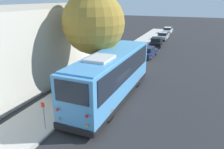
% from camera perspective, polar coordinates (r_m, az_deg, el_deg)
% --- Properties ---
extents(ground_plane, '(160.00, 160.00, 0.00)m').
position_cam_1_polar(ground_plane, '(15.51, 0.51, -7.96)').
color(ground_plane, '#28282B').
extents(sidewalk_slab, '(80.00, 3.03, 0.15)m').
position_cam_1_polar(sidewalk_slab, '(16.99, -11.16, -5.52)').
color(sidewalk_slab, beige).
rests_on(sidewalk_slab, ground).
extents(curb_strip, '(80.00, 0.14, 0.15)m').
position_cam_1_polar(curb_strip, '(16.25, -6.39, -6.45)').
color(curb_strip, '#AAA69D').
rests_on(curb_strip, ground).
extents(shuttle_bus, '(10.75, 2.78, 3.66)m').
position_cam_1_polar(shuttle_bus, '(15.70, -0.09, 0.26)').
color(shuttle_bus, '#4C93D1').
rests_on(shuttle_bus, ground).
extents(parked_sedan_navy, '(4.43, 2.00, 1.30)m').
position_cam_1_polar(parked_sedan_navy, '(28.21, 9.14, 5.79)').
color(parked_sedan_navy, '#19234C').
rests_on(parked_sedan_navy, ground).
extents(parked_sedan_black, '(4.80, 2.05, 1.33)m').
position_cam_1_polar(parked_sedan_black, '(34.99, 11.45, 8.30)').
color(parked_sedan_black, black).
rests_on(parked_sedan_black, ground).
extents(parked_sedan_silver, '(4.72, 1.79, 1.31)m').
position_cam_1_polar(parked_sedan_silver, '(40.98, 13.18, 9.75)').
color(parked_sedan_silver, '#A8AAAF').
rests_on(parked_sedan_silver, ground).
extents(parked_sedan_white, '(4.41, 1.73, 1.32)m').
position_cam_1_polar(parked_sedan_white, '(48.17, 14.32, 11.05)').
color(parked_sedan_white, silver).
rests_on(parked_sedan_white, ground).
extents(street_tree, '(4.97, 4.97, 8.33)m').
position_cam_1_polar(street_tree, '(17.86, -4.69, 14.40)').
color(street_tree, brown).
rests_on(street_tree, sidewalk_slab).
extents(sign_post_near, '(0.06, 0.22, 1.63)m').
position_cam_1_polar(sign_post_near, '(12.82, -17.34, -10.18)').
color(sign_post_near, gray).
rests_on(sign_post_near, sidewalk_slab).
extents(sign_post_far, '(0.06, 0.06, 1.20)m').
position_cam_1_polar(sign_post_far, '(14.14, -12.90, -7.93)').
color(sign_post_far, gray).
rests_on(sign_post_far, sidewalk_slab).
extents(fire_hydrant, '(0.22, 0.22, 0.81)m').
position_cam_1_polar(fire_hydrant, '(23.13, 1.52, 2.89)').
color(fire_hydrant, gold).
rests_on(fire_hydrant, sidewalk_slab).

